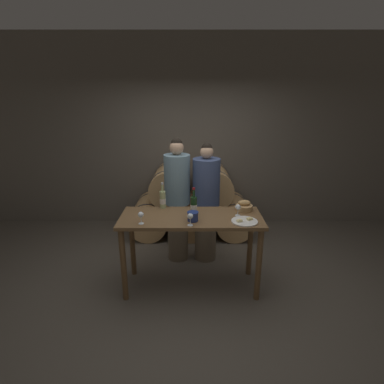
# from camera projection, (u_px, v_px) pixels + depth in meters

# --- Properties ---
(ground_plane) EXTENTS (10.00, 10.00, 0.00)m
(ground_plane) POSITION_uv_depth(u_px,v_px,m) (192.00, 285.00, 3.67)
(ground_plane) COLOR #564F44
(stone_wall_back) EXTENTS (10.00, 0.12, 3.20)m
(stone_wall_back) POSITION_uv_depth(u_px,v_px,m) (192.00, 134.00, 5.16)
(stone_wall_back) COLOR #60594F
(stone_wall_back) RESTS_ON ground_plane
(barrel_stack) EXTENTS (1.99, 0.86, 1.16)m
(barrel_stack) POSITION_uv_depth(u_px,v_px,m) (192.00, 204.00, 4.96)
(barrel_stack) COLOR tan
(barrel_stack) RESTS_ON ground_plane
(tasting_table) EXTENTS (1.61, 0.63, 0.91)m
(tasting_table) POSITION_uv_depth(u_px,v_px,m) (192.00, 227.00, 3.44)
(tasting_table) COLOR brown
(tasting_table) RESTS_ON ground_plane
(person_left) EXTENTS (0.35, 0.35, 1.71)m
(person_left) POSITION_uv_depth(u_px,v_px,m) (178.00, 200.00, 4.05)
(person_left) COLOR #756651
(person_left) RESTS_ON ground_plane
(person_right) EXTENTS (0.36, 0.36, 1.65)m
(person_right) POSITION_uv_depth(u_px,v_px,m) (207.00, 203.00, 4.06)
(person_right) COLOR #756651
(person_right) RESTS_ON ground_plane
(wine_bottle_red) EXTENTS (0.07, 0.07, 0.32)m
(wine_bottle_red) POSITION_uv_depth(u_px,v_px,m) (195.00, 206.00, 3.42)
(wine_bottle_red) COLOR #193819
(wine_bottle_red) RESTS_ON tasting_table
(wine_bottle_white) EXTENTS (0.07, 0.07, 0.32)m
(wine_bottle_white) POSITION_uv_depth(u_px,v_px,m) (164.00, 199.00, 3.63)
(wine_bottle_white) COLOR #ADBC7F
(wine_bottle_white) RESTS_ON tasting_table
(blue_crock) EXTENTS (0.12, 0.12, 0.10)m
(blue_crock) POSITION_uv_depth(u_px,v_px,m) (194.00, 216.00, 3.26)
(blue_crock) COLOR navy
(blue_crock) RESTS_ON tasting_table
(bread_basket) EXTENTS (0.20, 0.20, 0.13)m
(bread_basket) POSITION_uv_depth(u_px,v_px,m) (245.00, 206.00, 3.56)
(bread_basket) COLOR tan
(bread_basket) RESTS_ON tasting_table
(cheese_plate) EXTENTS (0.29, 0.29, 0.04)m
(cheese_plate) POSITION_uv_depth(u_px,v_px,m) (245.00, 221.00, 3.24)
(cheese_plate) COLOR white
(cheese_plate) RESTS_ON tasting_table
(wine_glass_far_left) EXTENTS (0.06, 0.06, 0.13)m
(wine_glass_far_left) POSITION_uv_depth(u_px,v_px,m) (142.00, 215.00, 3.17)
(wine_glass_far_left) COLOR white
(wine_glass_far_left) RESTS_ON tasting_table
(wine_glass_left) EXTENTS (0.06, 0.06, 0.13)m
(wine_glass_left) POSITION_uv_depth(u_px,v_px,m) (191.00, 217.00, 3.13)
(wine_glass_left) COLOR white
(wine_glass_left) RESTS_ON tasting_table
(wine_glass_center) EXTENTS (0.06, 0.06, 0.13)m
(wine_glass_center) POSITION_uv_depth(u_px,v_px,m) (239.00, 208.00, 3.39)
(wine_glass_center) COLOR white
(wine_glass_center) RESTS_ON tasting_table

